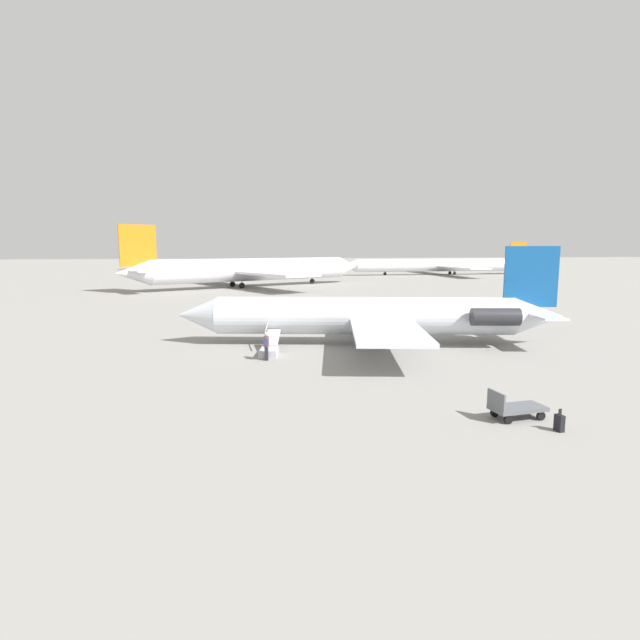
{
  "coord_description": "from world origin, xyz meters",
  "views": [
    {
      "loc": [
        9.93,
        34.28,
        6.91
      ],
      "look_at": [
        3.3,
        0.14,
        1.87
      ],
      "focal_mm": 28.0,
      "sensor_mm": 36.0,
      "label": 1
    }
  ],
  "objects": [
    {
      "name": "luggage_cart",
      "position": [
        -1.61,
        16.59,
        0.46
      ],
      "size": [
        2.29,
        1.3,
        1.22
      ],
      "rotation": [
        0.0,
        0.0,
        0.09
      ],
      "color": "#595B60",
      "rests_on": "ground"
    },
    {
      "name": "passenger",
      "position": [
        7.43,
        4.0,
        1.0
      ],
      "size": [
        0.39,
        0.56,
        1.74
      ],
      "rotation": [
        0.0,
        0.0,
        -1.79
      ],
      "color": "#23232D",
      "rests_on": "ground"
    },
    {
      "name": "airplane_main",
      "position": [
        -0.9,
        0.2,
        2.11
      ],
      "size": [
        27.66,
        21.03,
        7.04
      ],
      "rotation": [
        0.0,
        0.0,
        -0.22
      ],
      "color": "silver",
      "rests_on": "ground"
    },
    {
      "name": "ground_plane",
      "position": [
        0.0,
        0.0,
        0.0
      ],
      "size": [
        600.0,
        600.0,
        0.0
      ],
      "primitive_type": "plane",
      "color": "gray"
    },
    {
      "name": "airplane_far_center",
      "position": [
        -45.28,
        -87.1,
        2.51
      ],
      "size": [
        50.62,
        39.29,
        8.46
      ],
      "rotation": [
        0.0,
        0.0,
        6.26
      ],
      "color": "silver",
      "rests_on": "ground"
    },
    {
      "name": "suitcase",
      "position": [
        -2.46,
        18.18,
        0.33
      ],
      "size": [
        0.26,
        0.38,
        0.88
      ],
      "rotation": [
        0.0,
        0.0,
        4.82
      ],
      "color": "black",
      "rests_on": "ground"
    },
    {
      "name": "airplane_taxiing_distant",
      "position": [
        4.97,
        -55.25,
        3.11
      ],
      "size": [
        44.57,
        35.11,
        10.44
      ],
      "rotation": [
        0.0,
        0.0,
        3.58
      ],
      "color": "silver",
      "rests_on": "ground"
    },
    {
      "name": "boarding_stairs",
      "position": [
        7.08,
        2.41,
        0.38
      ],
      "size": [
        1.84,
        4.14,
        1.74
      ],
      "rotation": [
        0.0,
        0.0,
        -1.79
      ],
      "color": "#B2B2B7",
      "rests_on": "ground"
    }
  ]
}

